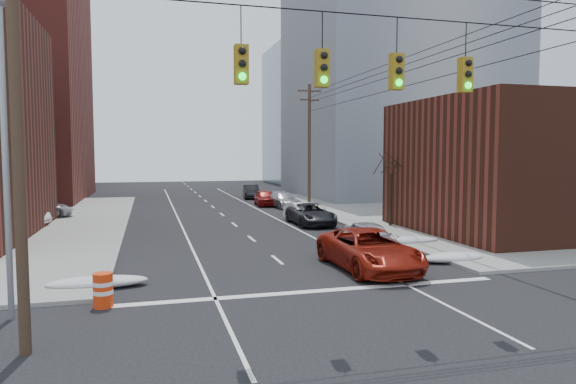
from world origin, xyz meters
TOP-DOWN VIEW (x-y plane):
  - ground at (0.00, 0.00)m, footprint 160.00×160.00m
  - sidewalk_ne at (27.00, 27.00)m, footprint 40.00×40.00m
  - building_brick_far at (-26.00, 74.00)m, footprint 22.00×18.00m
  - building_office at (22.00, 44.00)m, footprint 22.00×20.00m
  - building_glass at (24.00, 70.00)m, footprint 20.00×18.00m
  - building_storefront at (18.00, 16.00)m, footprint 16.00×12.00m
  - utility_pole_left at (-8.50, 3.00)m, footprint 2.20×0.28m
  - utility_pole_far at (8.50, 34.00)m, footprint 2.20×0.28m
  - traffic_signals at (0.10, 2.97)m, footprint 17.00×0.42m
  - street_light at (-9.50, 6.00)m, footprint 0.44×0.44m
  - bare_tree at (9.59, 20.00)m, footprint 2.09×2.20m
  - snow_nw at (-7.40, 9.00)m, footprint 3.50×1.08m
  - snow_ne at (7.40, 9.50)m, footprint 3.00×1.08m
  - snow_east_far at (7.40, 14.00)m, footprint 4.00×1.08m
  - red_pickup at (3.21, 9.13)m, footprint 2.92×6.09m
  - parked_car_a at (4.80, 12.53)m, footprint 2.06×4.49m
  - parked_car_b at (4.80, 23.88)m, footprint 1.82×4.23m
  - parked_car_c at (4.99, 22.55)m, footprint 2.44×5.21m
  - parked_car_d at (6.00, 33.65)m, footprint 2.53×5.01m
  - parked_car_e at (4.80, 35.84)m, footprint 2.02×4.38m
  - parked_car_f at (5.05, 43.79)m, footprint 2.12×4.65m
  - lot_car_a at (-13.98, 25.91)m, footprint 4.50×2.35m
  - lot_car_b at (-13.32, 30.48)m, footprint 4.72×2.37m
  - construction_barrel at (-7.01, 6.50)m, footprint 0.82×0.82m

SIDE VIEW (x-z plane):
  - ground at x=0.00m, z-range 0.00..0.00m
  - sidewalk_ne at x=27.00m, z-range 0.00..0.15m
  - snow_nw at x=-7.40m, z-range 0.00..0.42m
  - snow_ne at x=7.40m, z-range 0.00..0.42m
  - snow_east_far at x=7.40m, z-range 0.00..0.42m
  - construction_barrel at x=-7.01m, z-range 0.02..1.10m
  - parked_car_b at x=4.80m, z-range 0.00..1.36m
  - parked_car_d at x=6.00m, z-range 0.00..1.39m
  - parked_car_c at x=4.99m, z-range 0.00..1.44m
  - parked_car_e at x=4.80m, z-range 0.00..1.45m
  - parked_car_f at x=5.05m, z-range 0.00..1.48m
  - parked_car_a at x=4.80m, z-range 0.00..1.49m
  - lot_car_b at x=-13.32m, z-range 0.15..1.43m
  - red_pickup at x=3.21m, z-range 0.00..1.67m
  - lot_car_a at x=-13.98m, z-range 0.15..1.56m
  - bare_tree at x=9.59m, z-range -0.15..4.79m
  - building_storefront at x=18.00m, z-range 0.00..8.00m
  - street_light at x=-9.50m, z-range 0.88..10.20m
  - utility_pole_left at x=-8.50m, z-range 0.28..11.28m
  - utility_pole_far at x=8.50m, z-range 0.28..11.28m
  - building_brick_far at x=-26.00m, z-range 0.00..12.00m
  - traffic_signals at x=0.10m, z-range 6.16..8.18m
  - building_glass at x=24.00m, z-range 0.00..22.00m
  - building_office at x=22.00m, z-range 0.00..25.00m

